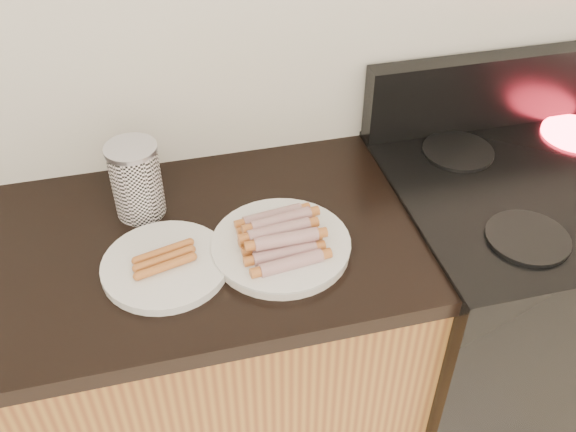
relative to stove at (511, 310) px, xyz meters
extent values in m
cube|color=silver|center=(-0.78, 0.32, 0.84)|extent=(4.00, 0.04, 2.60)
cube|color=black|center=(0.00, 0.00, -0.01)|extent=(0.76, 0.65, 0.90)
cube|color=black|center=(0.00, 0.00, 0.45)|extent=(0.76, 0.65, 0.01)
cube|color=black|center=(0.00, 0.28, 0.55)|extent=(0.76, 0.06, 0.20)
cylinder|color=black|center=(-0.17, -0.17, 0.46)|extent=(0.18, 0.18, 0.01)
cylinder|color=black|center=(-0.17, 0.17, 0.46)|extent=(0.18, 0.18, 0.01)
cylinder|color=#FF1E2D|center=(0.17, 0.17, 0.46)|extent=(0.18, 0.18, 0.01)
cylinder|color=white|center=(-0.69, -0.06, 0.45)|extent=(0.35, 0.35, 0.02)
cylinder|color=white|center=(-0.93, -0.06, 0.45)|extent=(0.34, 0.34, 0.02)
cylinder|color=maroon|center=(-0.69, -0.14, 0.48)|extent=(0.13, 0.04, 0.03)
cylinder|color=maroon|center=(-0.69, -0.11, 0.48)|extent=(0.13, 0.04, 0.03)
cylinder|color=maroon|center=(-0.69, -0.08, 0.48)|extent=(0.13, 0.04, 0.03)
cylinder|color=maroon|center=(-0.69, -0.05, 0.48)|extent=(0.13, 0.04, 0.03)
cylinder|color=maroon|center=(-0.69, -0.02, 0.48)|extent=(0.13, 0.04, 0.03)
cylinder|color=maroon|center=(-0.69, 0.01, 0.48)|extent=(0.13, 0.04, 0.03)
cylinder|color=maroon|center=(-0.69, -0.09, 0.50)|extent=(0.13, 0.04, 0.03)
cylinder|color=maroon|center=(-0.69, -0.06, 0.50)|extent=(0.13, 0.04, 0.03)
cylinder|color=maroon|center=(-0.69, -0.03, 0.50)|extent=(0.13, 0.04, 0.03)
cylinder|color=#D18B4A|center=(-0.93, -0.08, 0.47)|extent=(0.12, 0.05, 0.02)
cylinder|color=#D18B4A|center=(-0.93, -0.06, 0.47)|extent=(0.12, 0.05, 0.02)
cylinder|color=#D18B4A|center=(-0.93, -0.04, 0.47)|extent=(0.12, 0.05, 0.02)
cylinder|color=silver|center=(-0.97, 0.14, 0.53)|extent=(0.11, 0.11, 0.17)
cylinder|color=silver|center=(-0.97, 0.14, 0.62)|extent=(0.11, 0.11, 0.01)
cylinder|color=silver|center=(-0.99, 0.16, 0.49)|extent=(0.09, 0.09, 0.09)
camera|label=1|loc=(-0.92, -1.04, 1.38)|focal=40.00mm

